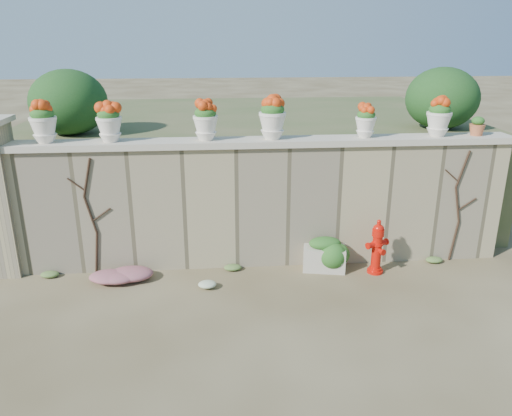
{
  "coord_description": "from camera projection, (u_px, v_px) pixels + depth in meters",
  "views": [
    {
      "loc": [
        -0.75,
        -5.86,
        3.64
      ],
      "look_at": [
        -0.13,
        1.4,
        1.1
      ],
      "focal_mm": 35.0,
      "sensor_mm": 36.0,
      "label": 1
    }
  ],
  "objects": [
    {
      "name": "vine_right",
      "position": [
        458.0,
        205.0,
        8.19
      ],
      "size": [
        0.6,
        0.04,
        1.91
      ],
      "color": "black",
      "rests_on": "ground"
    },
    {
      "name": "ground",
      "position": [
        274.0,
        318.0,
        6.77
      ],
      "size": [
        80.0,
        80.0,
        0.0
      ],
      "primitive_type": "plane",
      "color": "#4B3E25",
      "rests_on": "ground"
    },
    {
      "name": "urn_pot_3",
      "position": [
        272.0,
        118.0,
        7.68
      ],
      "size": [
        0.42,
        0.42,
        0.66
      ],
      "color": "silver",
      "rests_on": "wall_cap"
    },
    {
      "name": "urn_pot_5",
      "position": [
        439.0,
        117.0,
        7.9
      ],
      "size": [
        0.39,
        0.39,
        0.61
      ],
      "color": "silver",
      "rests_on": "wall_cap"
    },
    {
      "name": "urn_pot_1",
      "position": [
        109.0,
        122.0,
        7.49
      ],
      "size": [
        0.38,
        0.38,
        0.6
      ],
      "color": "silver",
      "rests_on": "wall_cap"
    },
    {
      "name": "magenta_clump",
      "position": [
        119.0,
        275.0,
        7.72
      ],
      "size": [
        0.89,
        0.59,
        0.24
      ],
      "primitive_type": "ellipsoid",
      "color": "#C72778",
      "rests_on": "ground"
    },
    {
      "name": "wall_cap",
      "position": [
        262.0,
        142.0,
        7.79
      ],
      "size": [
        8.1,
        0.52,
        0.1
      ],
      "primitive_type": "cube",
      "color": "#B8B09C",
      "rests_on": "stone_wall"
    },
    {
      "name": "urn_pot_4",
      "position": [
        366.0,
        121.0,
        7.83
      ],
      "size": [
        0.33,
        0.33,
        0.51
      ],
      "color": "silver",
      "rests_on": "wall_cap"
    },
    {
      "name": "stone_wall",
      "position": [
        262.0,
        206.0,
        8.14
      ],
      "size": [
        8.0,
        0.4,
        2.0
      ],
      "primitive_type": "cube",
      "color": "#958863",
      "rests_on": "ground"
    },
    {
      "name": "fire_hydrant",
      "position": [
        377.0,
        247.0,
        7.93
      ],
      "size": [
        0.39,
        0.28,
        0.9
      ],
      "rotation": [
        0.0,
        0.0,
        0.4
      ],
      "color": "red",
      "rests_on": "ground"
    },
    {
      "name": "urn_pot_0",
      "position": [
        43.0,
        122.0,
        7.41
      ],
      "size": [
        0.4,
        0.4,
        0.62
      ],
      "color": "silver",
      "rests_on": "wall_cap"
    },
    {
      "name": "planter_box",
      "position": [
        324.0,
        255.0,
        8.1
      ],
      "size": [
        0.74,
        0.52,
        0.56
      ],
      "rotation": [
        0.0,
        0.0,
        -0.2
      ],
      "color": "#B8B09C",
      "rests_on": "ground"
    },
    {
      "name": "white_flowers",
      "position": [
        210.0,
        285.0,
        7.5
      ],
      "size": [
        0.44,
        0.35,
        0.16
      ],
      "primitive_type": "ellipsoid",
      "color": "white",
      "rests_on": "ground"
    },
    {
      "name": "terracotta_pot",
      "position": [
        477.0,
        127.0,
        8.01
      ],
      "size": [
        0.24,
        0.24,
        0.29
      ],
      "color": "#B35E36",
      "rests_on": "wall_cap"
    },
    {
      "name": "back_shrub_right",
      "position": [
        442.0,
        98.0,
        9.03
      ],
      "size": [
        1.3,
        1.3,
        1.1
      ],
      "primitive_type": "ellipsoid",
      "color": "#143814",
      "rests_on": "raised_fill"
    },
    {
      "name": "raised_fill",
      "position": [
        248.0,
        159.0,
        11.15
      ],
      "size": [
        9.0,
        6.0,
        2.0
      ],
      "primitive_type": "cube",
      "color": "#384C23",
      "rests_on": "ground"
    },
    {
      "name": "green_shrub",
      "position": [
        339.0,
        253.0,
        8.02
      ],
      "size": [
        0.65,
        0.59,
        0.62
      ],
      "primitive_type": "ellipsoid",
      "color": "#1E5119",
      "rests_on": "ground"
    },
    {
      "name": "back_shrub_left",
      "position": [
        69.0,
        102.0,
        8.5
      ],
      "size": [
        1.3,
        1.3,
        1.1
      ],
      "primitive_type": "ellipsoid",
      "color": "#143814",
      "rests_on": "raised_fill"
    },
    {
      "name": "vine_left",
      "position": [
        91.0,
        216.0,
        7.72
      ],
      "size": [
        0.6,
        0.04,
        1.91
      ],
      "color": "black",
      "rests_on": "ground"
    },
    {
      "name": "urn_pot_2",
      "position": [
        206.0,
        121.0,
        7.61
      ],
      "size": [
        0.38,
        0.38,
        0.6
      ],
      "color": "silver",
      "rests_on": "wall_cap"
    }
  ]
}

